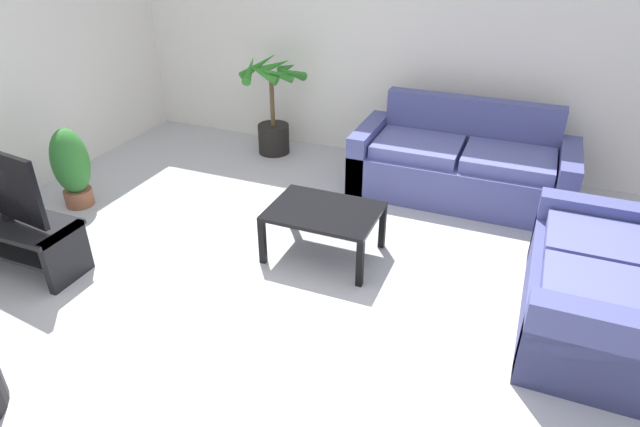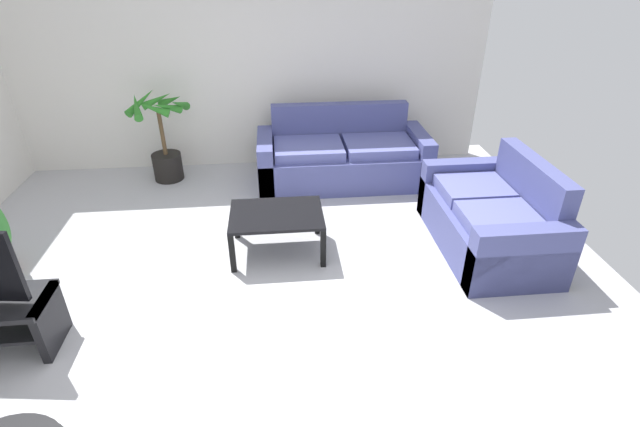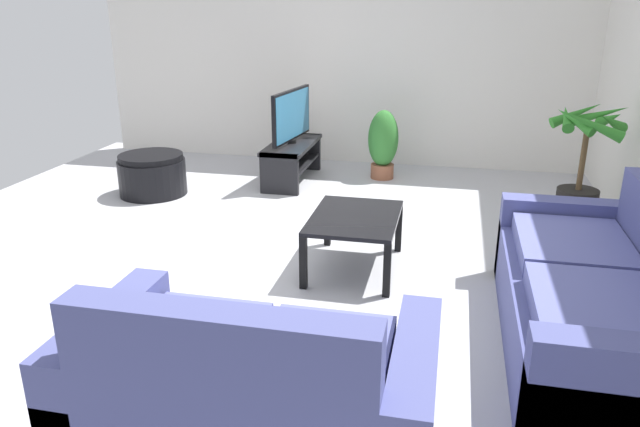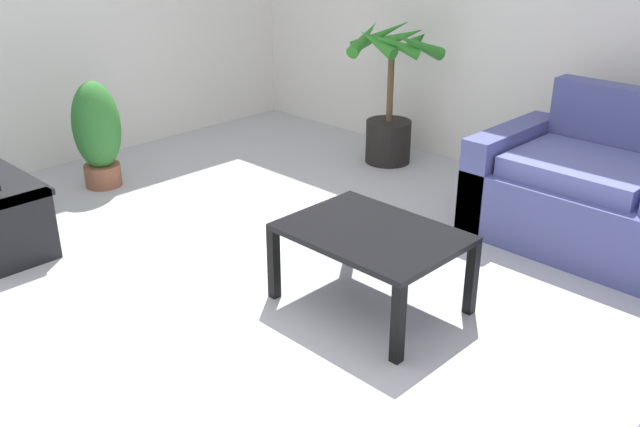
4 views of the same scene
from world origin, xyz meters
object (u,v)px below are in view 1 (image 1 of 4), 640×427
Objects in this scene: potted_plant_small at (71,166)px; couch_loveseat at (604,290)px; couch_main at (461,167)px; potted_palm at (273,112)px; tv_stand at (14,235)px; coffee_table at (324,216)px.

couch_loveseat is at bearing -0.19° from potted_plant_small.
potted_plant_small is (-3.37, -1.62, 0.11)m from couch_main.
potted_palm is (-3.41, 1.91, 0.20)m from couch_loveseat.
couch_main is at bearing 40.57° from tv_stand.
tv_stand is at bearing -106.33° from potted_palm.
couch_loveseat is 4.58m from potted_plant_small.
potted_plant_small is (-1.17, -1.89, -0.09)m from potted_palm.
potted_palm is at bearing 173.01° from couch_main.
couch_main reaches higher than tv_stand.
potted_palm is (-1.35, 1.80, 0.13)m from coffee_table.
coffee_table is at bearing -53.08° from potted_palm.
couch_loveseat is 2.00× the size of potted_plant_small.
couch_loveseat is at bearing -29.21° from potted_palm.
couch_loveseat is 3.92m from potted_palm.
couch_main reaches higher than potted_plant_small.
potted_palm is at bearing 150.79° from couch_loveseat.
tv_stand reaches higher than coffee_table.
couch_loveseat is at bearing -3.07° from coffee_table.
couch_loveseat is 2.07m from coffee_table.
potted_palm is at bearing 73.67° from tv_stand.
couch_loveseat is at bearing -53.43° from couch_main.
coffee_table is at bearing 176.93° from couch_loveseat.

